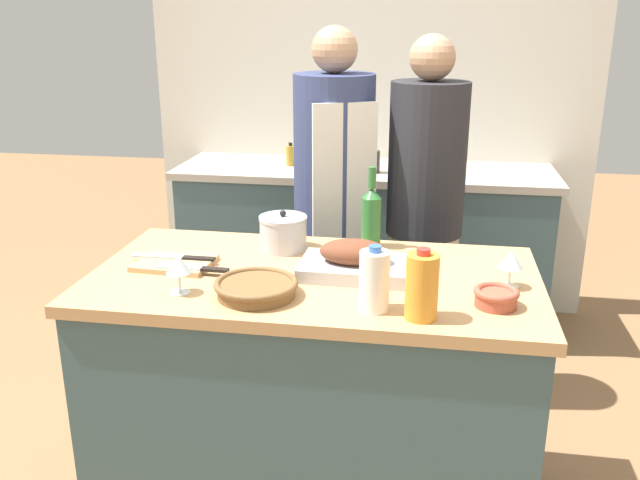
# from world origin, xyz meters

# --- Properties ---
(kitchen_island) EXTENTS (1.48, 0.79, 0.91)m
(kitchen_island) POSITION_xyz_m (0.00, 0.00, 0.46)
(kitchen_island) COLOR #3D565B
(kitchen_island) RESTS_ON ground_plane
(back_counter) EXTENTS (2.09, 0.60, 0.92)m
(back_counter) POSITION_xyz_m (0.00, 1.62, 0.46)
(back_counter) COLOR #3D565B
(back_counter) RESTS_ON ground_plane
(back_wall) EXTENTS (2.59, 0.10, 2.55)m
(back_wall) POSITION_xyz_m (0.00, 1.97, 1.27)
(back_wall) COLOR silver
(back_wall) RESTS_ON ground_plane
(roasting_pan) EXTENTS (0.35, 0.24, 0.12)m
(roasting_pan) POSITION_xyz_m (0.13, 0.02, 0.96)
(roasting_pan) COLOR #BCBCC1
(roasting_pan) RESTS_ON kitchen_island
(wicker_basket) EXTENTS (0.26, 0.26, 0.05)m
(wicker_basket) POSITION_xyz_m (-0.14, -0.21, 0.94)
(wicker_basket) COLOR brown
(wicker_basket) RESTS_ON kitchen_island
(cutting_board) EXTENTS (0.26, 0.21, 0.02)m
(cutting_board) POSITION_xyz_m (-0.49, 0.00, 0.92)
(cutting_board) COLOR tan
(cutting_board) RESTS_ON kitchen_island
(stock_pot) EXTENTS (0.18, 0.18, 0.15)m
(stock_pot) POSITION_xyz_m (-0.15, 0.23, 0.98)
(stock_pot) COLOR #B7B7BC
(stock_pot) RESTS_ON kitchen_island
(mixing_bowl) EXTENTS (0.13, 0.13, 0.06)m
(mixing_bowl) POSITION_xyz_m (0.57, -0.17, 0.95)
(mixing_bowl) COLOR #A84C38
(mixing_bowl) RESTS_ON kitchen_island
(juice_jug) EXTENTS (0.09, 0.09, 0.21)m
(juice_jug) POSITION_xyz_m (0.36, -0.29, 1.01)
(juice_jug) COLOR orange
(juice_jug) RESTS_ON kitchen_island
(milk_jug) EXTENTS (0.09, 0.09, 0.20)m
(milk_jug) POSITION_xyz_m (0.22, -0.25, 1.01)
(milk_jug) COLOR white
(milk_jug) RESTS_ON kitchen_island
(wine_bottle_green) EXTENTS (0.07, 0.07, 0.30)m
(wine_bottle_green) POSITION_xyz_m (0.16, 0.31, 1.03)
(wine_bottle_green) COLOR #28662D
(wine_bottle_green) RESTS_ON kitchen_island
(wine_glass_left) EXTENTS (0.08, 0.08, 0.12)m
(wine_glass_left) POSITION_xyz_m (0.63, -0.01, 1.00)
(wine_glass_left) COLOR silver
(wine_glass_left) RESTS_ON kitchen_island
(wine_glass_right) EXTENTS (0.08, 0.08, 0.12)m
(wine_glass_right) POSITION_xyz_m (-0.38, -0.23, 1.01)
(wine_glass_right) COLOR silver
(wine_glass_right) RESTS_ON kitchen_island
(knife_chef) EXTENTS (0.30, 0.03, 0.01)m
(knife_chef) POSITION_xyz_m (-0.49, 0.03, 0.94)
(knife_chef) COLOR #B7B7BC
(knife_chef) RESTS_ON cutting_board
(knife_paring) EXTENTS (0.24, 0.04, 0.01)m
(knife_paring) POSITION_xyz_m (-0.39, -0.07, 0.94)
(knife_paring) COLOR #B7B7BC
(knife_paring) RESTS_ON cutting_board
(condiment_bottle_tall) EXTENTS (0.05, 0.05, 0.13)m
(condiment_bottle_tall) POSITION_xyz_m (-0.42, 1.63, 0.98)
(condiment_bottle_tall) COLOR #B28E2D
(condiment_bottle_tall) RESTS_ON back_counter
(condiment_bottle_short) EXTENTS (0.06, 0.06, 0.14)m
(condiment_bottle_short) POSITION_xyz_m (0.06, 1.52, 0.98)
(condiment_bottle_short) COLOR #332D28
(condiment_bottle_short) RESTS_ON back_counter
(person_cook_aproned) EXTENTS (0.38, 0.40, 1.69)m
(person_cook_aproned) POSITION_xyz_m (-0.06, 0.85, 0.94)
(person_cook_aproned) COLOR beige
(person_cook_aproned) RESTS_ON ground_plane
(person_cook_guest) EXTENTS (0.34, 0.34, 1.66)m
(person_cook_guest) POSITION_xyz_m (0.35, 0.88, 0.92)
(person_cook_guest) COLOR beige
(person_cook_guest) RESTS_ON ground_plane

